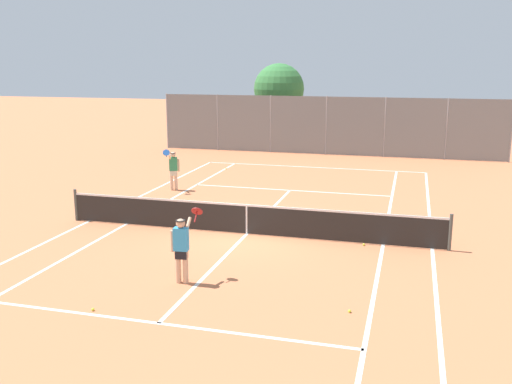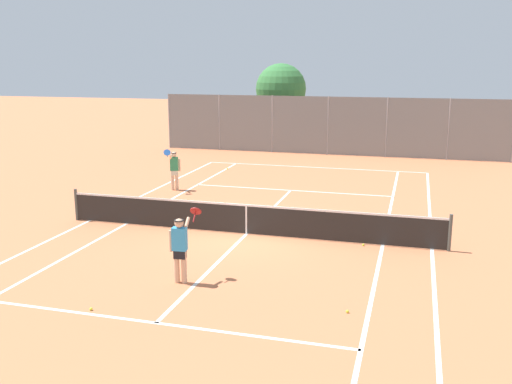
% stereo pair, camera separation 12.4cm
% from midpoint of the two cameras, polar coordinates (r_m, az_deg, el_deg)
% --- Properties ---
extents(ground_plane, '(120.00, 120.00, 0.00)m').
position_cam_midpoint_polar(ground_plane, '(17.66, -1.14, -4.23)').
color(ground_plane, '#C67047').
extents(court_line_markings, '(11.10, 23.90, 0.01)m').
position_cam_midpoint_polar(court_line_markings, '(17.66, -1.14, -4.22)').
color(court_line_markings, silver).
rests_on(court_line_markings, ground).
extents(tennis_net, '(12.00, 0.10, 1.07)m').
position_cam_midpoint_polar(tennis_net, '(17.52, -1.14, -2.64)').
color(tennis_net, '#474C47').
rests_on(tennis_net, ground).
extents(player_near_side, '(0.62, 0.77, 1.77)m').
position_cam_midpoint_polar(player_near_side, '(13.73, -7.72, -5.36)').
color(player_near_side, '#D8A884').
rests_on(player_near_side, ground).
extents(player_far_left, '(0.44, 0.89, 1.77)m').
position_cam_midpoint_polar(player_far_left, '(23.75, -8.42, 2.38)').
color(player_far_left, beige).
rests_on(player_far_left, ground).
extents(loose_tennis_ball_0, '(0.07, 0.07, 0.07)m').
position_cam_midpoint_polar(loose_tennis_ball_0, '(16.85, 10.53, -5.19)').
color(loose_tennis_ball_0, '#D1DB33').
rests_on(loose_tennis_ball_0, ground).
extents(loose_tennis_ball_1, '(0.07, 0.07, 0.07)m').
position_cam_midpoint_polar(loose_tennis_ball_1, '(12.93, -16.26, -11.21)').
color(loose_tennis_ball_1, '#D1DB33').
rests_on(loose_tennis_ball_1, ground).
extents(loose_tennis_ball_2, '(0.07, 0.07, 0.07)m').
position_cam_midpoint_polar(loose_tennis_ball_2, '(12.50, 9.05, -11.69)').
color(loose_tennis_ball_2, '#D1DB33').
rests_on(loose_tennis_ball_2, ground).
extents(loose_tennis_ball_4, '(0.07, 0.07, 0.07)m').
position_cam_midpoint_polar(loose_tennis_ball_4, '(28.33, -3.15, 2.35)').
color(loose_tennis_ball_4, '#D1DB33').
rests_on(loose_tennis_ball_4, ground).
extents(back_fence, '(19.67, 0.08, 3.32)m').
position_cam_midpoint_polar(back_fence, '(32.87, 6.92, 6.61)').
color(back_fence, gray).
rests_on(back_fence, ground).
extents(tree_behind_left, '(3.15, 3.15, 5.13)m').
position_cam_midpoint_polar(tree_behind_left, '(36.37, 2.12, 10.14)').
color(tree_behind_left, brown).
rests_on(tree_behind_left, ground).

